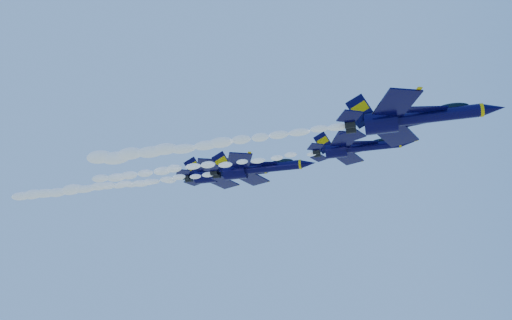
% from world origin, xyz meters
% --- Properties ---
extents(jet_lead, '(19.97, 16.38, 7.42)m').
position_xyz_m(jet_lead, '(18.48, -12.96, 150.90)').
color(jet_lead, black).
extents(smoke_trail_jet_lead, '(38.89, 2.07, 1.86)m').
position_xyz_m(smoke_trail_jet_lead, '(-9.50, -12.96, 150.50)').
color(smoke_trail_jet_lead, white).
extents(jet_second, '(15.21, 12.47, 5.65)m').
position_xyz_m(jet_second, '(10.67, -3.14, 152.08)').
color(jet_second, black).
extents(smoke_trail_jet_second, '(38.89, 1.57, 1.42)m').
position_xyz_m(smoke_trail_jet_second, '(-15.27, -3.14, 151.72)').
color(smoke_trail_jet_second, white).
extents(jet_third, '(18.59, 15.25, 6.91)m').
position_xyz_m(jet_third, '(-7.07, 4.07, 153.52)').
color(jet_third, black).
extents(smoke_trail_jet_third, '(38.89, 1.92, 1.73)m').
position_xyz_m(smoke_trail_jet_third, '(-34.46, 4.07, 153.13)').
color(smoke_trail_jet_third, white).
extents(jet_fourth, '(19.18, 15.74, 7.13)m').
position_xyz_m(jet_fourth, '(-14.99, 10.73, 156.18)').
color(jet_fourth, black).
extents(smoke_trail_jet_fourth, '(38.89, 1.98, 1.79)m').
position_xyz_m(smoke_trail_jet_fourth, '(-42.64, 10.73, 155.79)').
color(smoke_trail_jet_fourth, white).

